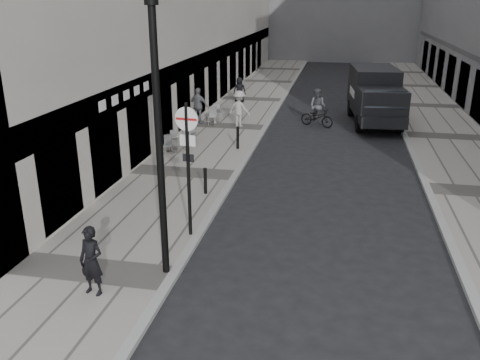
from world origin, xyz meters
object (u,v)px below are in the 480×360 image
(walking_man, at_px, (91,261))
(sign_post, at_px, (188,153))
(panel_van, at_px, (375,93))
(cyclist, at_px, (317,112))
(lamppost, at_px, (158,126))

(walking_man, bearing_deg, sign_post, 80.00)
(sign_post, distance_m, panel_van, 16.59)
(walking_man, relative_size, panel_van, 0.26)
(sign_post, xyz_separation_m, panel_van, (5.77, 15.52, -0.91))
(cyclist, bearing_deg, lamppost, -75.19)
(walking_man, distance_m, sign_post, 3.95)
(sign_post, bearing_deg, walking_man, -103.91)
(walking_man, relative_size, sign_post, 0.43)
(sign_post, bearing_deg, panel_van, 76.56)
(lamppost, relative_size, panel_van, 1.03)
(panel_van, bearing_deg, sign_post, -116.14)
(walking_man, xyz_separation_m, sign_post, (1.29, 3.37, 1.60))
(walking_man, height_order, cyclist, cyclist)
(lamppost, bearing_deg, cyclist, 80.19)
(lamppost, relative_size, cyclist, 3.28)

